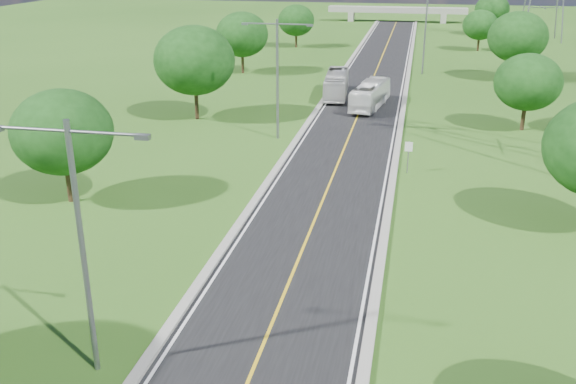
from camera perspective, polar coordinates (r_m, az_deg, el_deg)
name	(u,v)px	position (r m, az deg, el deg)	size (l,w,h in m)	color
ground	(363,103)	(69.01, 6.70, 7.89)	(260.00, 260.00, 0.00)	#285016
road	(368,91)	(74.84, 7.12, 8.92)	(8.00, 150.00, 0.06)	black
curb_left	(331,89)	(75.26, 3.86, 9.16)	(0.50, 150.00, 0.22)	gray
curb_right	(406,92)	(74.63, 10.42, 8.76)	(0.50, 150.00, 0.22)	gray
speed_limit_sign	(408,152)	(47.09, 10.66, 3.52)	(0.55, 0.09, 2.40)	slate
overpass	(397,11)	(147.71, 9.67, 15.60)	(30.00, 3.00, 3.20)	gray
streetlight_near_left	(80,230)	(24.16, -18.00, -3.22)	(5.90, 0.25, 10.00)	slate
streetlight_mid_left	(277,69)	(54.12, -0.96, 10.86)	(5.90, 0.25, 10.00)	slate
streetlight_far_right	(426,27)	(85.57, 12.13, 14.14)	(5.90, 0.25, 10.00)	slate
tree_lb	(62,132)	(42.48, -19.42, 5.05)	(6.30, 6.30, 7.33)	black
tree_lc	(194,60)	(61.40, -8.33, 11.50)	(7.56, 7.56, 8.79)	black
tree_ld	(242,34)	(84.75, -4.11, 13.80)	(6.72, 6.72, 7.82)	black
tree_le	(296,20)	(107.49, 0.73, 15.02)	(5.88, 5.88, 6.84)	black
tree_rc	(528,82)	(60.82, 20.56, 9.13)	(5.88, 5.88, 6.84)	black
tree_rd	(518,37)	(84.45, 19.75, 12.85)	(7.14, 7.14, 8.30)	black
tree_re	(480,25)	(108.02, 16.72, 14.04)	(5.46, 5.46, 6.35)	black
tree_rf	(492,10)	(128.11, 17.68, 15.18)	(6.30, 6.30, 7.33)	black
bus_outbound	(370,95)	(66.42, 7.33, 8.56)	(2.19, 9.38, 2.61)	white
bus_inbound	(336,84)	(71.20, 4.32, 9.54)	(2.27, 9.71, 2.71)	beige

